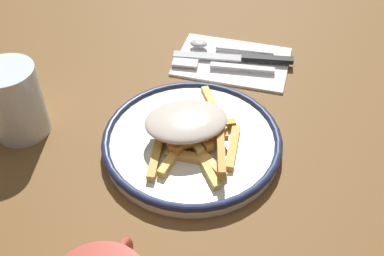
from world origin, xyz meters
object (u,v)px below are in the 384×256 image
spoon (217,46)px  water_glass (15,101)px  fork (222,66)px  plate (192,141)px  napkin (232,61)px  fries_heap (192,128)px  knife (244,58)px

spoon → water_glass: size_ratio=1.39×
fork → spoon: size_ratio=1.16×
plate → spoon: (0.25, 0.02, 0.00)m
plate → napkin: plate is taller
fork → spoon: (0.05, 0.02, 0.00)m
fries_heap → knife: 0.23m
fries_heap → fork: (0.19, -0.00, -0.03)m
fork → water_glass: 0.34m
napkin → fork: 0.03m
fries_heap → water_glass: bearing=97.2°
plate → knife: size_ratio=1.21×
plate → knife: 0.22m
plate → fries_heap: size_ratio=1.37×
napkin → spoon: (0.03, 0.03, 0.01)m
plate → napkin: bearing=-3.7°
plate → fries_heap: (-0.00, 0.00, 0.03)m
fork → water_glass: size_ratio=1.61×
spoon → water_glass: 0.36m
napkin → knife: knife is taller
napkin → knife: bearing=-81.4°
fries_heap → napkin: size_ratio=0.95×
plate → spoon: 0.25m
knife → water_glass: water_glass is taller
napkin → fork: fork is taller
knife → water_glass: (-0.25, 0.28, 0.04)m
fries_heap → napkin: fries_heap is taller
plate → fries_heap: bearing=116.2°
fork → spoon: spoon is taller
fork → plate: bearing=179.4°
plate → fries_heap: fries_heap is taller
fries_heap → knife: fries_heap is taller
plate → fries_heap: 0.03m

